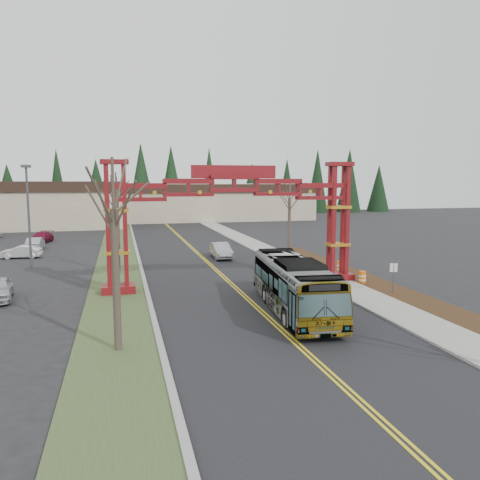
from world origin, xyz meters
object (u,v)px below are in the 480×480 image
object	(u,v)px
retail_building_east	(210,201)
barrel_mid	(340,267)
bare_tree_median_mid	(116,199)
silver_sedan	(221,250)
parked_car_mid_a	(41,237)
gateway_arch	(234,203)
light_pole_near	(28,209)
bare_tree_right_far	(290,200)
bare_tree_median_near	(114,210)
transit_bus	(294,285)
barrel_north	(329,261)
barrel_south	(362,278)
parked_car_near_b	(21,252)
street_sign	(393,272)
bare_tree_median_far	(117,196)
parked_car_far_a	(35,244)

from	to	relation	value
retail_building_east	barrel_mid	bearing A→B (deg)	-90.38
bare_tree_median_mid	retail_building_east	bearing A→B (deg)	71.83
silver_sedan	parked_car_mid_a	bearing A→B (deg)	138.66
gateway_arch	light_pole_near	distance (m)	19.27
retail_building_east	bare_tree_right_far	size ratio (longest dim) A/B	4.90
gateway_arch	bare_tree_median_near	xyz separation A→B (m)	(-8.00, -11.10, 0.28)
transit_bus	parked_car_mid_a	bearing A→B (deg)	123.34
parked_car_mid_a	barrel_north	bearing A→B (deg)	-30.35
transit_bus	barrel_south	bearing A→B (deg)	42.60
parked_car_near_b	parked_car_mid_a	xyz separation A→B (m)	(0.10, 11.90, 0.04)
barrel_south	parked_car_mid_a	bearing A→B (deg)	130.67
street_sign	barrel_mid	world-z (taller)	street_sign
retail_building_east	parked_car_near_b	distance (m)	52.30
bare_tree_median_far	gateway_arch	bearing A→B (deg)	-70.09
barrel_north	parked_car_near_b	bearing A→B (deg)	156.30
retail_building_east	bare_tree_median_near	world-z (taller)	bare_tree_median_near
bare_tree_right_far	street_sign	distance (m)	21.05
silver_sedan	bare_tree_median_near	bearing A→B (deg)	-112.20
parked_car_near_b	barrel_north	xyz separation A→B (m)	(27.25, -11.96, -0.13)
bare_tree_median_mid	barrel_north	size ratio (longest dim) A/B	8.20
silver_sedan	parked_car_near_b	distance (m)	19.61
parked_car_mid_a	barrel_north	xyz separation A→B (m)	(27.15, -23.86, -0.16)
transit_bus	barrel_south	world-z (taller)	transit_bus
light_pole_near	barrel_south	bearing A→B (deg)	-27.92
gateway_arch	bare_tree_median_far	world-z (taller)	gateway_arch
silver_sedan	barrel_north	distance (m)	10.93
gateway_arch	parked_car_near_b	bearing A→B (deg)	134.77
parked_car_mid_a	parked_car_far_a	size ratio (longest dim) A/B	1.08
bare_tree_median_near	light_pole_near	size ratio (longest dim) A/B	0.96
bare_tree_right_far	barrel_north	bearing A→B (deg)	-90.23
gateway_arch	barrel_mid	world-z (taller)	gateway_arch
bare_tree_median_near	street_sign	world-z (taller)	bare_tree_median_near
parked_car_far_a	barrel_south	distance (m)	35.91
bare_tree_median_far	barrel_mid	bearing A→B (deg)	-47.87
retail_building_east	barrel_south	size ratio (longest dim) A/B	39.00
silver_sedan	street_sign	world-z (taller)	street_sign
bare_tree_median_far	street_sign	xyz separation A→B (m)	(17.66, -27.00, -4.39)
transit_bus	barrel_mid	size ratio (longest dim) A/B	10.92
retail_building_east	light_pole_near	distance (m)	56.43
bare_tree_right_far	barrel_north	distance (m)	11.44
silver_sedan	street_sign	distance (m)	19.29
gateway_arch	bare_tree_median_far	distance (m)	23.50
silver_sedan	bare_tree_median_mid	world-z (taller)	bare_tree_median_mid
parked_car_near_b	barrel_south	world-z (taller)	parked_car_near_b
gateway_arch	barrel_south	distance (m)	10.91
street_sign	parked_car_far_a	bearing A→B (deg)	133.50
transit_bus	street_sign	bearing A→B (deg)	21.46
parked_car_near_b	bare_tree_right_far	bearing A→B (deg)	91.94
barrel_north	barrel_south	bearing A→B (deg)	-95.40
parked_car_mid_a	barrel_south	distance (m)	40.65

